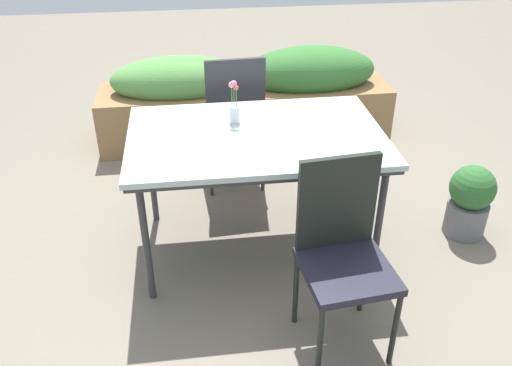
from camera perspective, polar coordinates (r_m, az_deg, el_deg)
The scene contains 7 objects.
ground_plane at distance 3.53m, azimuth -0.00°, elevation -5.62°, with size 12.00×12.00×0.00m, color #756B5B.
dining_table at distance 3.06m, azimuth 0.00°, elevation 4.36°, with size 1.43×0.92×0.79m.
chair_near_right at distance 2.60m, azimuth 9.09°, elevation -6.61°, with size 0.45×0.45×0.97m.
chair_far_side at distance 3.80m, azimuth -2.36°, elevation 7.18°, with size 0.44×0.44×1.01m.
flower_vase at distance 3.13m, azimuth -2.30°, elevation 7.87°, with size 0.06×0.06×0.25m.
planter_box at distance 4.60m, azimuth -0.99°, elevation 8.91°, with size 2.41×0.56×0.78m.
potted_plant at distance 3.68m, azimuth 21.53°, elevation -1.66°, with size 0.28×0.28×0.49m.
Camera 1 is at (-0.37, -2.80, 2.13)m, focal length 38.11 mm.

